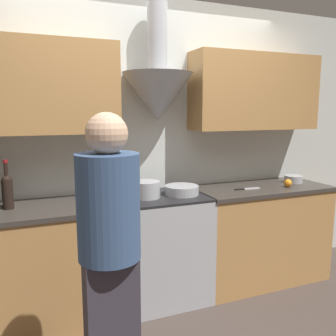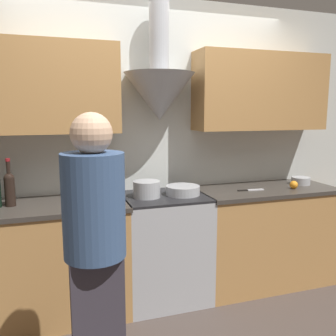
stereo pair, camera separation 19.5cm
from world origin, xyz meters
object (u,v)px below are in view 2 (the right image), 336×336
at_px(person_foreground_left, 95,254).
at_px(mixing_bowl, 183,190).
at_px(stove_range, 164,247).
at_px(wine_bottle_5, 10,187).
at_px(saucepan, 301,181).
at_px(orange_fruit, 294,185).
at_px(stock_pot, 147,189).

bearing_deg(person_foreground_left, mixing_bowl, 50.00).
distance_m(stove_range, wine_bottle_5, 1.34).
height_order(wine_bottle_5, person_foreground_left, person_foreground_left).
relative_size(stove_range, wine_bottle_5, 2.55).
height_order(wine_bottle_5, saucepan, wine_bottle_5).
xyz_separation_m(stove_range, orange_fruit, (1.21, -0.12, 0.49)).
bearing_deg(stove_range, orange_fruit, -5.67).
distance_m(wine_bottle_5, stock_pot, 1.05).
distance_m(mixing_bowl, orange_fruit, 1.05).
relative_size(stove_range, orange_fruit, 12.47).
bearing_deg(mixing_bowl, stock_pot, 179.20).
bearing_deg(stock_pot, wine_bottle_5, 177.14).
bearing_deg(orange_fruit, stove_range, 174.33).
bearing_deg(wine_bottle_5, mixing_bowl, -2.38).
bearing_deg(saucepan, orange_fruit, -142.73).
distance_m(stock_pot, mixing_bowl, 0.32).
bearing_deg(saucepan, wine_bottle_5, 179.89).
xyz_separation_m(stove_range, wine_bottle_5, (-1.20, 0.03, 0.60)).
distance_m(stove_range, stock_pot, 0.55).
bearing_deg(stove_range, saucepan, 1.13).
relative_size(mixing_bowl, orange_fruit, 3.94).
bearing_deg(orange_fruit, stock_pot, 175.78).
bearing_deg(wine_bottle_5, person_foreground_left, -64.94).
height_order(stove_range, wine_bottle_5, wine_bottle_5).
bearing_deg(mixing_bowl, orange_fruit, -5.25).
bearing_deg(orange_fruit, wine_bottle_5, 176.37).
relative_size(stock_pot, saucepan, 1.27).
height_order(stock_pot, orange_fruit, stock_pot).
bearing_deg(wine_bottle_5, saucepan, -0.11).
distance_m(stock_pot, saucepan, 1.56).
bearing_deg(mixing_bowl, stove_range, 171.57).
xyz_separation_m(stock_pot, mixing_bowl, (0.32, -0.00, -0.03)).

